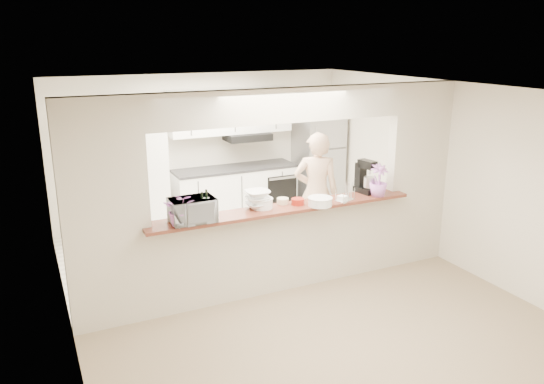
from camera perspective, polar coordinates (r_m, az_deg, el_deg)
floor at (r=6.82m, az=1.04°, el=-10.26°), size 6.00×6.00×0.00m
tile_overlay at (r=8.11m, az=-3.87°, el=-5.80°), size 5.00×2.90×0.01m
partition at (r=6.30m, az=1.10°, el=1.90°), size 5.00×0.15×2.50m
bar_counter at (r=6.58m, az=1.08°, el=-5.78°), size 3.40×0.38×1.09m
kitchen_cabinets at (r=8.82m, az=-7.94°, el=2.50°), size 3.15×0.62×2.25m
refrigerator at (r=9.67m, az=4.96°, el=3.05°), size 0.75×0.70×1.70m
flower_left at (r=5.78m, az=-9.86°, el=-1.83°), size 0.42×0.40×0.37m
wine_bottle_a at (r=5.86m, az=-7.49°, el=-1.97°), size 0.07×0.07×0.35m
wine_bottle_b at (r=5.87m, az=-7.02°, el=-1.83°), size 0.07×0.07×0.37m
toaster_oven at (r=5.88m, az=-8.56°, el=-1.96°), size 0.50×0.34×0.27m
serving_bowls at (r=6.30m, az=-1.56°, el=-0.82°), size 0.30×0.30×0.21m
plate_stack_a at (r=6.31m, az=-1.07°, el=-1.20°), size 0.26×0.26×0.12m
plate_stack_b at (r=6.43m, az=5.20°, el=-1.03°), size 0.30×0.30×0.10m
red_bowl at (r=6.46m, az=2.79°, el=-1.03°), size 0.16×0.16×0.07m
tan_bowl at (r=6.49m, az=1.17°, el=-0.96°), size 0.15×0.15×0.07m
utensil_caddy at (r=6.64m, az=7.86°, el=-0.15°), size 0.28×0.22×0.23m
stand_mixer at (r=7.03m, az=10.00°, el=1.51°), size 0.23×0.32×0.43m
flower_right at (r=6.89m, az=11.39°, el=1.25°), size 0.26×0.26×0.42m
person at (r=7.67m, az=4.77°, el=-0.16°), size 0.77×0.66×1.77m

